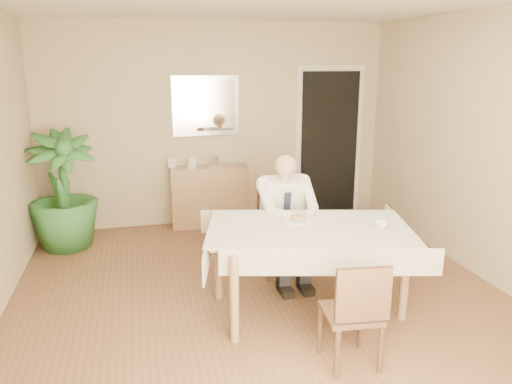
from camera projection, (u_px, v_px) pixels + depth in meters
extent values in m
plane|color=brown|center=(265.00, 304.00, 4.47)|extent=(5.00, 5.00, 0.00)
cube|color=tan|center=(217.00, 125.00, 6.49)|extent=(4.50, 0.02, 2.60)
cube|color=tan|center=(444.00, 295.00, 1.79)|extent=(4.50, 0.02, 2.60)
cube|color=tan|center=(499.00, 151.00, 4.65)|extent=(0.02, 5.00, 2.60)
cube|color=silver|center=(444.00, 254.00, 1.77)|extent=(1.34, 0.02, 1.44)
cube|color=white|center=(441.00, 252.00, 1.79)|extent=(1.18, 0.02, 1.28)
cube|color=silver|center=(328.00, 143.00, 6.90)|extent=(0.96, 0.03, 2.10)
cube|color=black|center=(329.00, 144.00, 6.87)|extent=(0.80, 0.05, 1.95)
cube|color=silver|center=(206.00, 106.00, 6.37)|extent=(0.86, 0.03, 0.76)
cube|color=white|center=(206.00, 106.00, 6.35)|extent=(0.74, 0.02, 0.64)
cube|color=#987B50|center=(309.00, 231.00, 4.22)|extent=(1.77, 1.25, 0.04)
cube|color=beige|center=(309.00, 228.00, 4.21)|extent=(1.89, 1.37, 0.01)
cube|color=beige|center=(331.00, 262.00, 3.77)|extent=(1.65, 0.42, 0.22)
cube|color=beige|center=(291.00, 222.00, 4.71)|extent=(1.65, 0.42, 0.22)
cube|color=beige|center=(209.00, 248.00, 4.04)|extent=(0.25, 0.97, 0.22)
cube|color=beige|center=(399.00, 232.00, 4.43)|extent=(0.25, 0.97, 0.22)
cylinder|color=#987B50|center=(234.00, 300.00, 3.80)|extent=(0.07, 0.07, 0.70)
cylinder|color=#987B50|center=(405.00, 281.00, 4.13)|extent=(0.07, 0.07, 0.70)
cylinder|color=#987B50|center=(218.00, 263.00, 4.49)|extent=(0.07, 0.07, 0.70)
cylinder|color=#987B50|center=(365.00, 249.00, 4.82)|extent=(0.07, 0.07, 0.70)
cube|color=#472C19|center=(281.00, 233.00, 5.04)|extent=(0.46, 0.46, 0.04)
cube|color=#472C19|center=(277.00, 204.00, 5.16)|extent=(0.42, 0.08, 0.42)
cylinder|color=#472C19|center=(269.00, 262.00, 4.89)|extent=(0.04, 0.04, 0.41)
cylinder|color=#472C19|center=(303.00, 258.00, 4.97)|extent=(0.04, 0.04, 0.41)
cylinder|color=#472C19|center=(260.00, 249.00, 5.23)|extent=(0.04, 0.04, 0.41)
cylinder|color=#472C19|center=(293.00, 246.00, 5.31)|extent=(0.04, 0.04, 0.41)
cube|color=#472C19|center=(351.00, 313.00, 3.52)|extent=(0.42, 0.42, 0.04)
cube|color=#472C19|center=(363.00, 295.00, 3.30)|extent=(0.38, 0.08, 0.38)
cylinder|color=#472C19|center=(337.00, 355.00, 3.38)|extent=(0.04, 0.04, 0.37)
cylinder|color=#472C19|center=(381.00, 348.00, 3.46)|extent=(0.04, 0.04, 0.37)
cylinder|color=#472C19|center=(320.00, 330.00, 3.69)|extent=(0.04, 0.04, 0.37)
cylinder|color=#472C19|center=(360.00, 325.00, 3.76)|extent=(0.04, 0.04, 0.37)
cube|color=white|center=(283.00, 203.00, 4.92)|extent=(0.42, 0.31, 0.55)
cube|color=black|center=(287.00, 210.00, 4.81)|extent=(0.06, 0.08, 0.36)
cylinder|color=tan|center=(285.00, 176.00, 4.81)|extent=(0.09, 0.09, 0.08)
sphere|color=tan|center=(286.00, 166.00, 4.76)|extent=(0.21, 0.21, 0.21)
cube|color=black|center=(279.00, 233.00, 4.77)|extent=(0.13, 0.42, 0.13)
cube|color=black|center=(299.00, 231.00, 4.82)|extent=(0.13, 0.42, 0.13)
cube|color=black|center=(284.00, 268.00, 4.68)|extent=(0.11, 0.12, 0.45)
cube|color=black|center=(304.00, 266.00, 4.72)|extent=(0.11, 0.12, 0.45)
cube|color=black|center=(285.00, 290.00, 4.67)|extent=(0.11, 0.26, 0.07)
cube|color=black|center=(306.00, 288.00, 4.71)|extent=(0.11, 0.26, 0.07)
cylinder|color=white|center=(298.00, 220.00, 4.36)|extent=(0.26, 0.26, 0.02)
ellipsoid|color=#916843|center=(298.00, 218.00, 4.36)|extent=(0.14, 0.14, 0.06)
cylinder|color=silver|center=(304.00, 220.00, 4.31)|extent=(0.01, 0.13, 0.01)
cylinder|color=silver|center=(296.00, 221.00, 4.29)|extent=(0.01, 0.13, 0.01)
imported|color=white|center=(382.00, 223.00, 4.17)|extent=(0.15, 0.15, 0.09)
cube|color=#987B50|center=(210.00, 196.00, 6.52)|extent=(1.00, 0.38, 0.79)
cube|color=silver|center=(172.00, 163.00, 6.30)|extent=(0.10, 0.02, 0.14)
cube|color=silver|center=(192.00, 162.00, 6.36)|extent=(0.10, 0.02, 0.14)
cube|color=silver|center=(215.00, 161.00, 6.42)|extent=(0.10, 0.02, 0.14)
imported|color=#235622|center=(62.00, 190.00, 5.67)|extent=(0.94, 0.94, 1.37)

